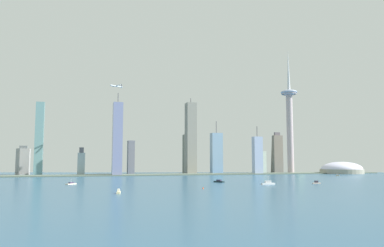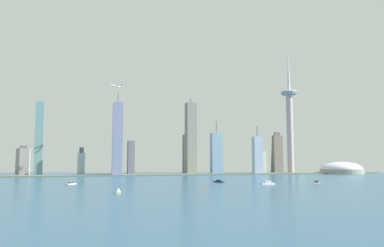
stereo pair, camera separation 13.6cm
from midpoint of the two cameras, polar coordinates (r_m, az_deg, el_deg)
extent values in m
plane|color=#2B526F|center=(363.50, 20.87, -10.24)|extent=(6000.00, 6000.00, 0.00)
cube|color=#586758|center=(829.33, -0.89, -7.77)|extent=(966.94, 61.31, 2.22)
cylinder|color=#B7A1A4|center=(958.09, 14.73, -1.32)|extent=(15.53, 15.53, 202.03)
ellipsoid|color=#9FABC8|center=(970.70, 14.58, 4.63)|extent=(40.63, 40.63, 12.47)
torus|color=#B7A1A4|center=(969.94, 14.59, 4.38)|extent=(37.03, 37.03, 2.49)
cone|color=silver|center=(982.33, 14.50, 7.90)|extent=(7.77, 7.77, 101.43)
cylinder|color=#9B9784|center=(985.95, 21.88, -6.78)|extent=(101.76, 101.76, 10.73)
ellipsoid|color=silver|center=(985.82, 21.87, -6.47)|extent=(96.67, 96.67, 35.24)
cube|color=slate|center=(1027.47, 12.79, -4.55)|extent=(26.06, 23.56, 98.08)
cube|color=#5D555B|center=(1029.78, 12.73, -1.59)|extent=(15.63, 14.14, 8.55)
cube|color=slate|center=(872.81, -9.32, -5.14)|extent=(14.79, 24.17, 76.95)
cube|color=gray|center=(875.67, -0.19, -2.27)|extent=(22.68, 25.95, 166.86)
cylinder|color=#4C4C51|center=(885.48, -0.19, 3.50)|extent=(1.60, 1.60, 11.52)
cube|color=slate|center=(864.91, -22.29, -2.12)|extent=(17.16, 13.74, 157.36)
cube|color=#97AFBA|center=(833.29, -16.56, -5.95)|extent=(15.28, 15.19, 47.83)
cube|color=#575862|center=(833.56, -16.50, -3.92)|extent=(9.17, 9.11, 11.47)
cube|color=#799BB8|center=(928.61, 3.76, -4.54)|extent=(27.56, 19.70, 99.34)
cylinder|color=#4C4C51|center=(932.11, 3.73, -0.58)|extent=(1.60, 1.60, 29.39)
cube|color=#B9C79C|center=(1069.89, 16.07, -5.18)|extent=(19.65, 16.76, 73.30)
cube|color=beige|center=(1012.05, 10.62, -5.76)|extent=(19.14, 17.18, 56.35)
cube|color=#757CA6|center=(798.26, -11.33, -2.32)|extent=(19.86, 26.28, 153.00)
cylinder|color=#4C4C51|center=(807.90, -11.21, 3.86)|extent=(1.60, 1.60, 21.22)
cube|color=#9BABCA|center=(876.10, 9.96, -4.82)|extent=(20.74, 15.80, 86.31)
cylinder|color=#4C4C51|center=(878.60, 9.90, -1.22)|extent=(1.60, 1.60, 24.22)
cube|color=#656758|center=(936.24, -0.66, -4.66)|extent=(21.83, 20.05, 96.07)
cube|color=#5E605D|center=(938.61, -0.66, -1.49)|extent=(13.10, 12.03, 7.81)
cube|color=#A29C95|center=(908.29, -24.39, -5.33)|extent=(27.43, 20.83, 57.73)
cube|color=slate|center=(908.77, -24.30, -3.32)|extent=(16.46, 12.50, 6.23)
cube|color=beige|center=(521.21, -17.98, -8.77)|extent=(13.71, 15.75, 1.34)
cube|color=#372B4C|center=(521.13, -17.98, -8.61)|extent=(6.94, 7.64, 1.55)
cylinder|color=silver|center=(520.98, -17.97, -8.30)|extent=(0.24, 0.24, 4.09)
cube|color=#16262A|center=(546.00, 4.14, -8.85)|extent=(13.73, 15.65, 1.77)
cube|color=#302B42|center=(545.90, 4.14, -8.65)|extent=(7.21, 7.77, 2.12)
cube|color=white|center=(499.82, 11.54, -9.02)|extent=(17.87, 6.62, 2.30)
cube|color=silver|center=(499.67, 11.53, -8.72)|extent=(7.98, 4.21, 2.94)
cylinder|color=silver|center=(499.45, 11.52, -8.21)|extent=(0.24, 0.24, 5.97)
cube|color=beige|center=(824.74, 21.33, -7.40)|extent=(7.02, 5.31, 2.10)
cube|color=silver|center=(824.67, 21.33, -7.26)|extent=(3.35, 2.76, 1.70)
cylinder|color=silver|center=(824.57, 21.32, -7.05)|extent=(0.24, 0.24, 4.44)
cube|color=beige|center=(367.45, -11.15, -10.30)|extent=(4.97, 12.10, 1.94)
cube|color=silver|center=(367.27, -11.14, -9.96)|extent=(3.01, 5.45, 2.46)
cube|color=beige|center=(537.02, 18.46, -8.64)|extent=(11.12, 5.01, 1.56)
cube|color=#322D37|center=(536.90, 18.46, -8.41)|extent=(5.04, 3.01, 2.75)
cone|color=#E54C19|center=(420.51, 1.70, -9.77)|extent=(1.87, 1.87, 2.45)
cylinder|color=silver|center=(803.73, -11.44, 5.60)|extent=(26.34, 17.64, 2.72)
sphere|color=silver|center=(795.39, -12.29, 5.73)|extent=(2.72, 2.72, 2.72)
cube|color=silver|center=(803.97, -11.43, 5.68)|extent=(16.55, 24.33, 0.50)
cube|color=silver|center=(810.95, -10.73, 5.51)|extent=(6.69, 9.07, 0.40)
cube|color=#2D333D|center=(811.63, -10.73, 5.75)|extent=(2.05, 1.53, 5.00)
camera|label=1|loc=(0.07, -90.00, 0.00)|focal=34.93mm
camera|label=2|loc=(0.07, 90.00, 0.00)|focal=34.93mm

